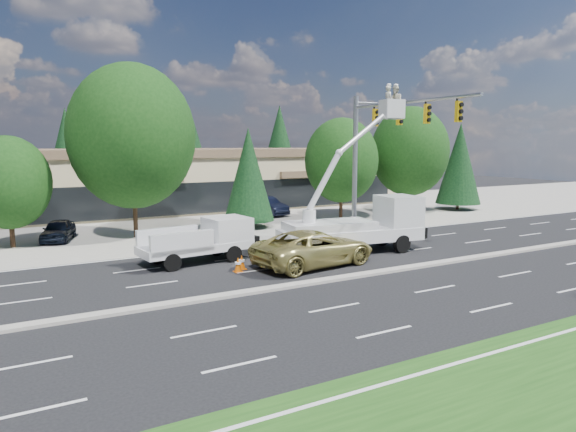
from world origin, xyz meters
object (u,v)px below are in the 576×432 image
utility_pickup (204,244)px  minivan (314,248)px  signal_mast (377,142)px  bucket_truck (363,217)px

utility_pickup → minivan: (4.45, -3.45, -0.01)m
signal_mast → utility_pickup: size_ratio=1.74×
signal_mast → minivan: (-7.16, -4.24, -5.18)m
signal_mast → utility_pickup: 12.73m
utility_pickup → bucket_truck: 8.88m
utility_pickup → bucket_truck: bearing=-19.1°
utility_pickup → bucket_truck: (8.60, -1.92, 1.06)m
utility_pickup → signal_mast: bearing=-2.6°
minivan → utility_pickup: bearing=44.8°
signal_mast → minivan: signal_mast is taller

